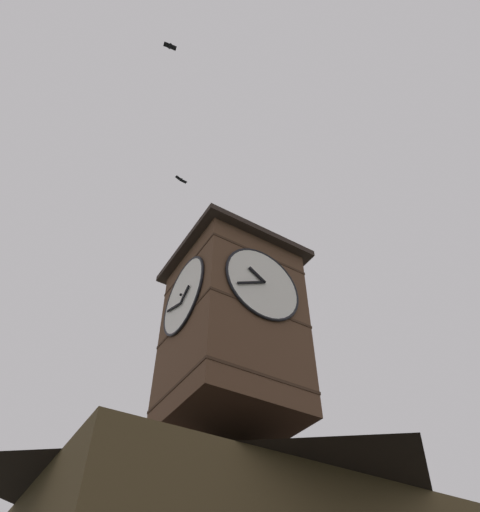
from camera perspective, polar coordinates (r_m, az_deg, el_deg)
clock_tower at (r=17.16m, az=-0.97°, el=-7.52°), size 4.67×4.67×9.49m
moon at (r=53.18m, az=-1.27°, el=-28.36°), size 2.22×2.22×2.22m
flying_bird_high at (r=26.11m, az=-7.23°, el=9.26°), size 0.72×0.25×0.13m
flying_bird_low at (r=18.66m, az=-8.58°, el=24.09°), size 0.49×0.25×0.13m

